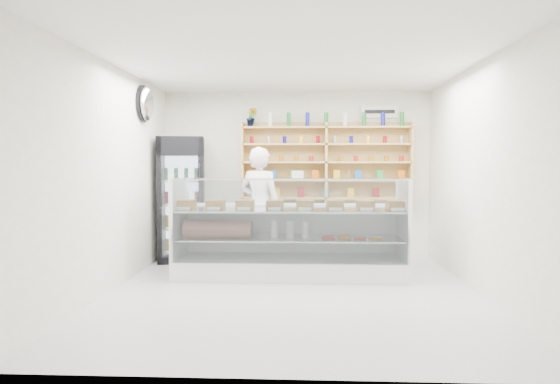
{
  "coord_description": "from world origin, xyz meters",
  "views": [
    {
      "loc": [
        0.12,
        -6.04,
        1.56
      ],
      "look_at": [
        -0.21,
        0.9,
        1.18
      ],
      "focal_mm": 32.0,
      "sensor_mm": 36.0,
      "label": 1
    }
  ],
  "objects": [
    {
      "name": "shop_worker",
      "position": [
        -0.55,
        1.58,
        0.92
      ],
      "size": [
        0.78,
        0.65,
        1.83
      ],
      "primitive_type": "imported",
      "rotation": [
        0.0,
        0.0,
        2.77
      ],
      "color": "silver",
      "rests_on": "floor"
    },
    {
      "name": "room",
      "position": [
        0.0,
        0.0,
        1.4
      ],
      "size": [
        5.0,
        5.0,
        5.0
      ],
      "color": "#ADADB2",
      "rests_on": "ground"
    },
    {
      "name": "wall_sign",
      "position": [
        1.4,
        2.47,
        2.45
      ],
      "size": [
        0.62,
        0.03,
        0.2
      ],
      "primitive_type": "cube",
      "color": "white",
      "rests_on": "back_wall"
    },
    {
      "name": "display_counter",
      "position": [
        -0.06,
        0.87,
        0.37
      ],
      "size": [
        3.17,
        0.95,
        1.38
      ],
      "color": "white",
      "rests_on": "floor"
    },
    {
      "name": "potted_plant",
      "position": [
        -0.75,
        2.34,
        2.35
      ],
      "size": [
        0.19,
        0.16,
        0.32
      ],
      "primitive_type": "imported",
      "rotation": [
        0.0,
        0.0,
        -0.09
      ],
      "color": "#1E6626",
      "rests_on": "wall_shelving"
    },
    {
      "name": "drinks_cooler",
      "position": [
        -1.85,
        1.93,
        1.0
      ],
      "size": [
        0.83,
        0.81,
        2.0
      ],
      "rotation": [
        0.0,
        0.0,
        0.17
      ],
      "color": "black",
      "rests_on": "floor"
    },
    {
      "name": "wall_shelving",
      "position": [
        0.5,
        2.34,
        1.59
      ],
      "size": [
        2.84,
        0.28,
        1.33
      ],
      "color": "tan",
      "rests_on": "back_wall"
    },
    {
      "name": "security_mirror",
      "position": [
        -2.17,
        1.2,
        2.45
      ],
      "size": [
        0.15,
        0.5,
        0.5
      ],
      "primitive_type": "ellipsoid",
      "color": "silver",
      "rests_on": "left_wall"
    }
  ]
}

